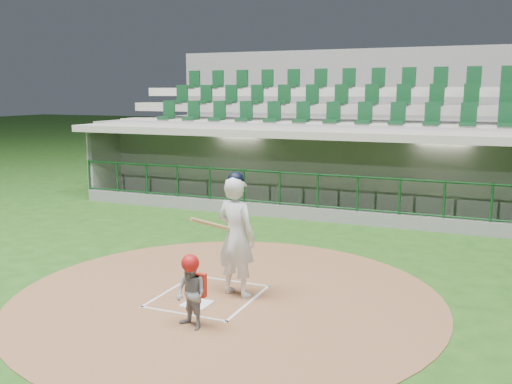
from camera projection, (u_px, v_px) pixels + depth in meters
ground at (217, 291)px, 9.86m from camera, size 120.00×120.00×0.00m
dirt_circle at (227, 297)px, 9.56m from camera, size 7.20×7.20×0.01m
home_plate at (197, 304)px, 9.22m from camera, size 0.43×0.43×0.02m
batter_box_chalk at (208, 296)px, 9.58m from camera, size 1.55×1.80×0.01m
dugout_structure at (334, 176)px, 16.83m from camera, size 16.40×3.70×3.00m
seating_deck at (360, 150)px, 19.50m from camera, size 17.00×6.72×5.15m
batter at (236, 235)px, 9.48m from camera, size 0.96×0.97×2.11m
catcher at (191, 291)px, 8.22m from camera, size 0.60×0.54×1.11m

